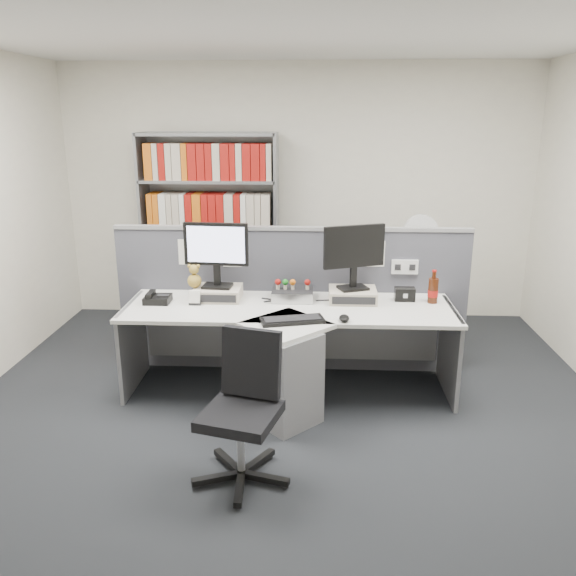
# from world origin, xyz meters

# --- Properties ---
(ground) EXTENTS (5.50, 5.50, 0.00)m
(ground) POSITION_xyz_m (0.00, 0.00, 0.00)
(ground) COLOR #272A2E
(ground) RESTS_ON ground
(room_shell) EXTENTS (5.04, 5.54, 2.72)m
(room_shell) POSITION_xyz_m (0.00, 0.00, 1.79)
(room_shell) COLOR white
(room_shell) RESTS_ON ground
(partition) EXTENTS (3.00, 0.08, 1.27)m
(partition) POSITION_xyz_m (0.00, 1.25, 0.65)
(partition) COLOR #4E4F59
(partition) RESTS_ON ground
(desk) EXTENTS (2.60, 1.20, 0.72)m
(desk) POSITION_xyz_m (0.00, 0.60, 0.46)
(desk) COLOR white
(desk) RESTS_ON ground
(monitor_riser_left) EXTENTS (0.38, 0.31, 0.10)m
(monitor_riser_left) POSITION_xyz_m (-0.59, 0.98, 0.77)
(monitor_riser_left) COLOR beige
(monitor_riser_left) RESTS_ON desk
(monitor_riser_right) EXTENTS (0.38, 0.31, 0.10)m
(monitor_riser_right) POSITION_xyz_m (0.51, 0.98, 0.77)
(monitor_riser_right) COLOR beige
(monitor_riser_right) RESTS_ON desk
(monitor_left) EXTENTS (0.52, 0.18, 0.53)m
(monitor_left) POSITION_xyz_m (-0.59, 0.98, 1.14)
(monitor_left) COLOR black
(monitor_left) RESTS_ON monitor_riser_left
(monitor_right) EXTENTS (0.49, 0.23, 0.52)m
(monitor_right) POSITION_xyz_m (0.51, 0.98, 1.13)
(monitor_right) COLOR black
(monitor_right) RESTS_ON monitor_riser_right
(desktop_pc) EXTENTS (0.33, 0.30, 0.09)m
(desktop_pc) POSITION_xyz_m (0.02, 1.01, 0.76)
(desktop_pc) COLOR black
(desktop_pc) RESTS_ON desk
(figurines) EXTENTS (0.29, 0.05, 0.09)m
(figurines) POSITION_xyz_m (0.01, 0.99, 0.86)
(figurines) COLOR beige
(figurines) RESTS_ON desktop_pc
(keyboard) EXTENTS (0.49, 0.28, 0.03)m
(keyboard) POSITION_xyz_m (0.04, 0.46, 0.73)
(keyboard) COLOR black
(keyboard) RESTS_ON desk
(mouse) EXTENTS (0.08, 0.12, 0.05)m
(mouse) POSITION_xyz_m (0.42, 0.49, 0.74)
(mouse) COLOR black
(mouse) RESTS_ON desk
(desk_phone) EXTENTS (0.20, 0.19, 0.09)m
(desk_phone) POSITION_xyz_m (-1.06, 0.86, 0.75)
(desk_phone) COLOR black
(desk_phone) RESTS_ON desk
(desk_calendar) EXTENTS (0.10, 0.07, 0.12)m
(desk_calendar) POSITION_xyz_m (-0.75, 0.83, 0.77)
(desk_calendar) COLOR black
(desk_calendar) RESTS_ON desk
(plush_toy) EXTENTS (0.11, 0.11, 0.20)m
(plush_toy) POSITION_xyz_m (-0.78, 0.96, 0.90)
(plush_toy) COLOR #A78937
(plush_toy) RESTS_ON monitor_riser_left
(speaker) EXTENTS (0.16, 0.09, 0.11)m
(speaker) POSITION_xyz_m (0.93, 1.01, 0.77)
(speaker) COLOR black
(speaker) RESTS_ON desk
(cola_bottle) EXTENTS (0.08, 0.08, 0.27)m
(cola_bottle) POSITION_xyz_m (1.15, 0.97, 0.82)
(cola_bottle) COLOR #3F190A
(cola_bottle) RESTS_ON desk
(shelving_unit) EXTENTS (1.41, 0.40, 2.00)m
(shelving_unit) POSITION_xyz_m (-0.90, 2.44, 0.98)
(shelving_unit) COLOR gray
(shelving_unit) RESTS_ON ground
(filing_cabinet) EXTENTS (0.45, 0.61, 0.70)m
(filing_cabinet) POSITION_xyz_m (1.20, 1.99, 0.35)
(filing_cabinet) COLOR gray
(filing_cabinet) RESTS_ON ground
(desk_fan) EXTENTS (0.33, 0.20, 0.56)m
(desk_fan) POSITION_xyz_m (1.20, 1.99, 1.05)
(desk_fan) COLOR white
(desk_fan) RESTS_ON filing_cabinet
(office_chair) EXTENTS (0.60, 0.60, 0.91)m
(office_chair) POSITION_xyz_m (-0.22, -0.37, 0.49)
(office_chair) COLOR silver
(office_chair) RESTS_ON ground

